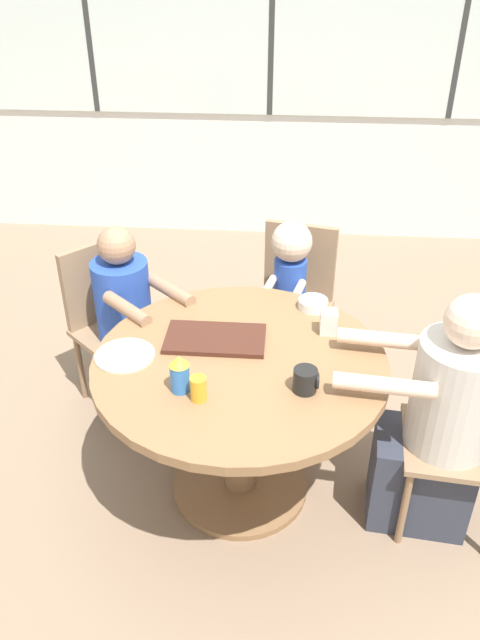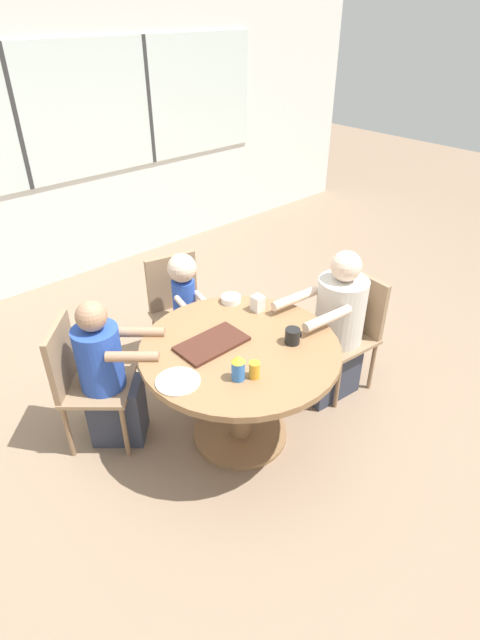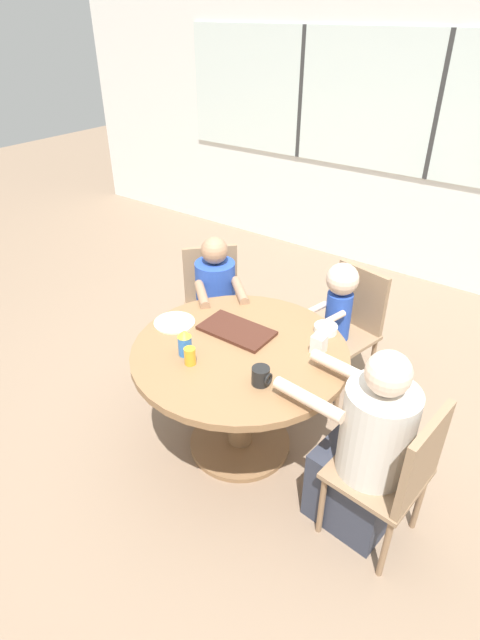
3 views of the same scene
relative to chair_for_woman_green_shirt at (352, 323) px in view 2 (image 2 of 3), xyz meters
name	(u,v)px [view 2 (image 2 of 3)]	position (x,y,z in m)	size (l,w,h in m)	color
ground_plane	(240,435)	(-0.95, 0.10, -0.50)	(16.00, 16.00, 0.00)	#8C725B
wall_back_with_windows	(18,135)	(-0.95, 2.91, 0.91)	(8.40, 0.08, 2.80)	silver
dining_table	(240,370)	(-0.95, 0.10, 0.04)	(1.16, 1.16, 0.71)	olive
chair_for_woman_green_shirt	(352,323)	(0.00, 0.00, 0.00)	(0.44, 0.44, 0.84)	#937556
chair_for_man_blue_shirt	(80,375)	(-1.65, 0.74, 0.00)	(0.57, 0.57, 0.84)	#937556
chair_for_toddler	(178,303)	(-0.73, 1.03, 0.00)	(0.48, 0.48, 0.84)	#937556
person_woman_green_shirt	(334,334)	(-0.17, 0.02, -0.02)	(0.63, 0.39, 1.07)	#333847
person_man_blue_shirt	(109,380)	(-1.53, 0.63, -0.04)	(0.54, 0.52, 1.00)	#333847
person_toddler	(186,312)	(-0.76, 0.88, 0.01)	(0.24, 0.34, 0.94)	#333847
food_tray_dark	(212,344)	(-1.06, 0.22, 0.22)	(0.40, 0.23, 0.02)	#472319
coffee_mug	(293,336)	(-0.70, -0.07, 0.26)	(0.09, 0.09, 0.09)	black
sippy_cup	(238,367)	(-1.15, -0.11, 0.29)	(0.07, 0.07, 0.15)	blue
juice_glass	(254,370)	(-1.07, -0.15, 0.26)	(0.06, 0.06, 0.09)	gold
milk_carton_small	(258,303)	(-0.60, 0.32, 0.26)	(0.07, 0.07, 0.10)	silver
bowl_white_shallow	(231,299)	(-0.66, 0.51, 0.23)	(0.13, 0.13, 0.04)	white
plate_tortillas	(178,381)	(-1.40, 0.08, 0.21)	(0.24, 0.24, 0.01)	beige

